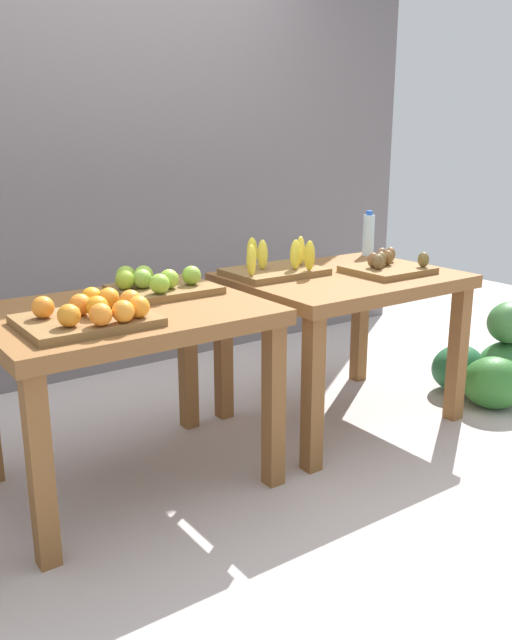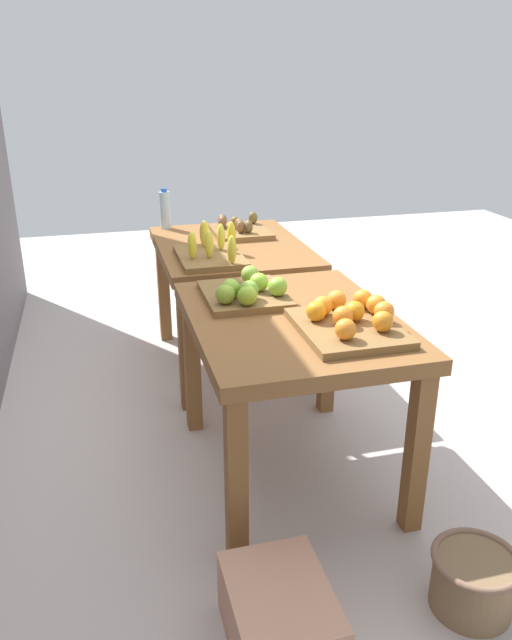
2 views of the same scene
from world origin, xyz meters
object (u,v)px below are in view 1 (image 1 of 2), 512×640
orange_bin (92,314)px  kiwi_bin (388,267)px  display_table_right (342,296)px  watermelon_pile (492,364)px  display_table_left (125,335)px  water_bottle (368,235)px  banana_crate (276,267)px  apple_bin (158,284)px

orange_bin → kiwi_bin: size_ratio=1.22×
display_table_right → kiwi_bin: kiwi_bin is taller
display_table_right → watermelon_pile: 1.02m
display_table_left → display_table_right: (1.12, 0.00, 0.00)m
display_table_right → water_bottle: bearing=33.4°
kiwi_bin → water_bottle: (0.26, 0.40, 0.08)m
display_table_right → banana_crate: bearing=149.7°
orange_bin → apple_bin: size_ratio=1.10×
display_table_left → kiwi_bin: (1.32, -0.10, 0.14)m
orange_bin → kiwi_bin: orange_bin is taller
apple_bin → orange_bin: bearing=-143.5°
display_table_right → water_bottle: water_bottle is taller
apple_bin → banana_crate: 0.63m
orange_bin → apple_bin: 0.50m
water_bottle → banana_crate: bearing=-169.1°
display_table_right → orange_bin: size_ratio=2.36×
display_table_left → water_bottle: (1.58, 0.30, 0.22)m
kiwi_bin → watermelon_pile: 0.91m
orange_bin → watermelon_pile: size_ratio=0.67×
water_bottle → watermelon_pile: (0.42, -0.55, -0.67)m
water_bottle → watermelon_pile: size_ratio=0.37×
display_table_left → watermelon_pile: size_ratio=1.58×
display_table_right → orange_bin: orange_bin is taller
banana_crate → water_bottle: size_ratio=1.81×
display_table_right → watermelon_pile: display_table_right is taller
water_bottle → watermelon_pile: bearing=-52.8°
water_bottle → watermelon_pile: water_bottle is taller
display_table_left → apple_bin: 0.29m
apple_bin → watermelon_pile: 1.92m
water_bottle → kiwi_bin: bearing=-123.3°
display_table_left → banana_crate: bearing=10.9°
display_table_right → water_bottle: (0.46, 0.30, 0.22)m
apple_bin → banana_crate: (0.63, 0.03, -0.00)m
banana_crate → watermelon_pile: (1.16, -0.41, -0.60)m
orange_bin → banana_crate: (1.03, 0.33, -0.00)m
apple_bin → watermelon_pile: bearing=-12.2°
banana_crate → water_bottle: bearing=10.9°
watermelon_pile → banana_crate: bearing=160.4°
orange_bin → water_bottle: size_ratio=1.81×
display_table_left → orange_bin: 0.29m
watermelon_pile → display_table_left: bearing=172.9°
kiwi_bin → watermelon_pile: kiwi_bin is taller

